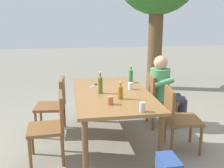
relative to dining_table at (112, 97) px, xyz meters
The scene contains 14 objects.
ground_plane 0.66m from the dining_table, ahead, with size 24.00×24.00×0.00m, color gray.
dining_table is the anchor object (origin of this frame).
chair_far_left 0.94m from the dining_table, 117.12° to the left, with size 0.45×0.45×0.87m.
chair_near_left 0.94m from the dining_table, 116.56° to the right, with size 0.48×0.48×0.87m.
chair_near_right 0.94m from the dining_table, 63.30° to the right, with size 0.47×0.47×0.87m.
chair_far_right 0.94m from the dining_table, 63.55° to the left, with size 0.49×0.49×0.87m.
person_in_white_shirt 1.02m from the dining_table, 114.19° to the left, with size 0.47×0.61×1.18m.
bottle_olive 0.27m from the dining_table, 80.22° to the right, with size 0.06×0.06×0.31m.
bottle_amber 0.37m from the dining_table, ahead, with size 0.06×0.06×0.23m.
bottle_green 0.67m from the dining_table, 142.09° to the left, with size 0.06×0.06×0.28m.
cup_terracotta 0.55m from the dining_table, 12.05° to the right, with size 0.08×0.08×0.10m, color #BC6B47.
cup_glass 0.34m from the dining_table, 109.60° to the left, with size 0.08×0.08×0.10m, color silver.
cup_steel 0.87m from the dining_table, 13.99° to the left, with size 0.07×0.07×0.11m, color #B2B7BC.
table_knife 0.47m from the dining_table, 152.13° to the right, with size 0.22×0.12×0.01m.
Camera 1 is at (3.52, -0.58, 1.78)m, focal length 42.10 mm.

